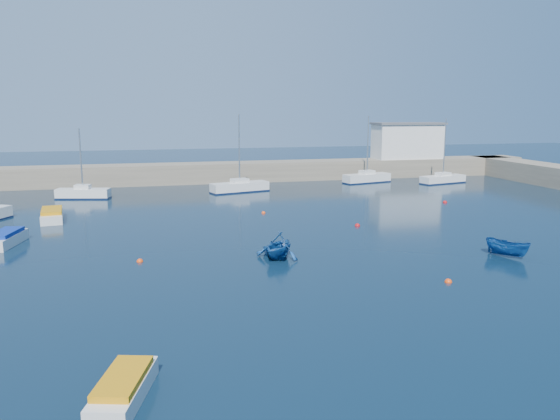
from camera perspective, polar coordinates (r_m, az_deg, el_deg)
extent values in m
plane|color=#0B1E30|center=(30.84, 1.45, -8.13)|extent=(220.00, 220.00, 0.00)
cube|color=#766C5A|center=(75.07, -7.86, 3.87)|extent=(96.00, 4.50, 2.60)
cube|color=#766C5A|center=(79.83, 26.72, 3.24)|extent=(4.50, 32.00, 2.60)
cube|color=silver|center=(83.37, 13.19, 6.97)|extent=(10.00, 4.00, 5.00)
cube|color=silver|center=(64.67, -19.88, 1.62)|extent=(6.01, 2.89, 1.12)
cylinder|color=#B7BABC|center=(64.23, -20.09, 5.05)|extent=(0.17, 0.17, 6.66)
cube|color=silver|center=(65.91, -4.23, 2.39)|extent=(7.33, 3.80, 1.15)
cylinder|color=#B7BABC|center=(65.42, -4.28, 6.41)|extent=(0.17, 0.17, 8.11)
cube|color=silver|center=(75.13, 9.06, 3.30)|extent=(7.02, 3.48, 1.18)
cylinder|color=#B7BABC|center=(74.71, 9.16, 6.71)|extent=(0.17, 0.17, 7.77)
cube|color=silver|center=(76.72, 16.65, 3.09)|extent=(6.83, 3.35, 1.04)
cylinder|color=#B7BABC|center=(76.32, 16.82, 6.30)|extent=(0.15, 0.15, 7.57)
cube|color=silver|center=(44.86, -26.71, -2.81)|extent=(2.37, 4.58, 0.78)
cube|color=navy|center=(44.75, -26.77, -2.15)|extent=(2.08, 3.50, 0.29)
cube|color=silver|center=(53.09, -22.71, -0.59)|extent=(2.39, 5.26, 0.76)
cube|color=#C8800B|center=(53.00, -22.75, -0.04)|extent=(2.15, 3.99, 0.28)
cube|color=silver|center=(20.46, -16.01, -17.67)|extent=(2.41, 4.18, 0.67)
cube|color=#C8800B|center=(20.25, -16.08, -16.51)|extent=(2.08, 3.21, 0.25)
imported|color=navy|center=(36.95, -0.41, -4.46)|extent=(2.56, 3.28, 0.62)
imported|color=navy|center=(36.51, -0.14, -3.71)|extent=(4.34, 4.43, 1.77)
imported|color=navy|center=(40.00, 22.67, -3.70)|extent=(2.46, 3.30, 1.20)
sphere|color=#EF400C|center=(37.04, -14.43, -5.26)|extent=(0.43, 0.43, 0.43)
sphere|color=#B30D0F|center=(47.11, 8.09, -1.67)|extent=(0.47, 0.47, 0.47)
sphere|color=#EF400C|center=(52.36, -1.73, -0.34)|extent=(0.40, 0.40, 0.40)
sphere|color=#B30D0F|center=(60.87, 16.85, 0.74)|extent=(0.46, 0.46, 0.46)
sphere|color=#EF400C|center=(33.23, 17.17, -7.23)|extent=(0.43, 0.43, 0.43)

